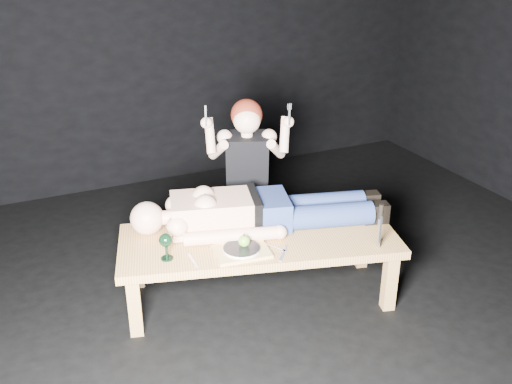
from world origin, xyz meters
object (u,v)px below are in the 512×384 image
table (259,267)px  lying_man (264,206)px  kneeling_woman (247,173)px  carving_knife (380,226)px  goblet (166,247)px  serving_tray (242,252)px

table → lying_man: (0.10, 0.14, 0.36)m
table → lying_man: lying_man is taller
lying_man → kneeling_woman: kneeling_woman is taller
table → carving_knife: size_ratio=5.98×
table → goblet: bearing=-163.6°
table → lying_man: 0.40m
lying_man → carving_knife: carving_knife is taller
lying_man → kneeling_woman: (0.10, 0.49, 0.03)m
kneeling_woman → carving_knife: bearing=-46.3°
kneeling_woman → carving_knife: size_ratio=4.16×
table → serving_tray: 0.33m
goblet → kneeling_woman: bearing=38.6°
lying_man → kneeling_woman: 0.50m
goblet → carving_knife: bearing=-18.7°
table → goblet: 0.69m
serving_tray → table: bearing=36.4°
kneeling_woman → carving_knife: 1.15m
table → goblet: (-0.62, -0.01, 0.31)m
lying_man → serving_tray: lying_man is taller
carving_knife → kneeling_woman: bearing=126.6°
kneeling_woman → goblet: size_ratio=7.25×
lying_man → serving_tray: (-0.28, -0.28, -0.13)m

